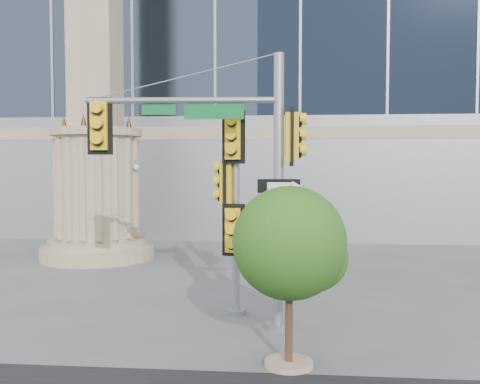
{
  "coord_description": "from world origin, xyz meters",
  "views": [
    {
      "loc": [
        1.48,
        -11.34,
        3.72
      ],
      "look_at": [
        0.27,
        2.0,
        3.02
      ],
      "focal_mm": 40.0,
      "sensor_mm": 36.0,
      "label": 1
    }
  ],
  "objects": [
    {
      "name": "monument",
      "position": [
        -6.0,
        9.0,
        5.52
      ],
      "size": [
        4.4,
        4.4,
        16.6
      ],
      "color": "tan",
      "rests_on": "ground"
    },
    {
      "name": "main_signal_pole",
      "position": [
        0.15,
        0.53,
        3.82
      ],
      "size": [
        4.79,
        0.69,
        6.17
      ],
      "rotation": [
        0.0,
        0.0,
        0.06
      ],
      "color": "slate",
      "rests_on": "ground"
    },
    {
      "name": "street_tree",
      "position": [
        1.54,
        -1.62,
        2.19
      ],
      "size": [
        2.14,
        2.09,
        3.33
      ],
      "color": "tan",
      "rests_on": "ground"
    },
    {
      "name": "secondary_signal_pole",
      "position": [
        0.13,
        1.54,
        2.98
      ],
      "size": [
        0.88,
        0.73,
        5.08
      ],
      "rotation": [
        0.0,
        0.0,
        -0.15
      ],
      "color": "slate",
      "rests_on": "ground"
    },
    {
      "name": "ground",
      "position": [
        0.0,
        0.0,
        0.0
      ],
      "size": [
        120.0,
        120.0,
        0.0
      ],
      "primitive_type": "plane",
      "color": "#545456",
      "rests_on": "ground"
    }
  ]
}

